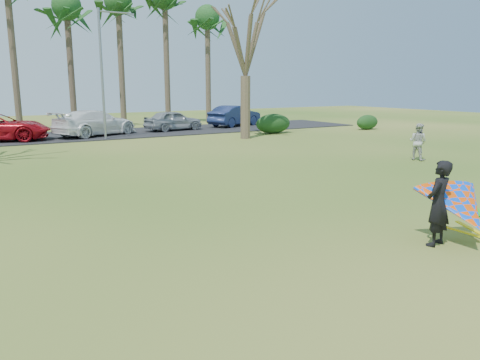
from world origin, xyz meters
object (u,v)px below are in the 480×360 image
streetlight (104,68)px  car_3 (95,123)px  bare_tree_right (246,34)px  kite_flyer (458,207)px  car_4 (173,120)px  pedestrian_a (418,142)px  car_5 (235,116)px

streetlight → car_3: bearing=94.9°
bare_tree_right → streetlight: bearing=153.0°
car_3 → kite_flyer: (1.20, -26.18, -0.06)m
bare_tree_right → car_4: bearing=106.8°
bare_tree_right → car_4: bare_tree_right is taller
pedestrian_a → kite_flyer: size_ratio=0.71×
car_3 → car_4: bearing=-108.4°
streetlight → car_5: bearing=18.2°
car_4 → bare_tree_right: bearing=-171.7°
car_5 → pedestrian_a: size_ratio=3.01×
bare_tree_right → car_3: bearing=142.0°
car_3 → car_5: bearing=-107.3°
pedestrian_a → car_4: bearing=0.7°
car_4 → car_5: 5.96m
car_4 → car_5: (5.89, 0.89, 0.10)m
streetlight → kite_flyer: streetlight is taller
car_4 → kite_flyer: bearing=161.4°
streetlight → car_5: size_ratio=1.56×
car_5 → pedestrian_a: bearing=152.8°
kite_flyer → streetlight: bearing=92.4°
car_5 → kite_flyer: kite_flyer is taller
bare_tree_right → car_5: (3.79, 7.82, -5.66)m
streetlight → car_5: streetlight is taller
car_5 → streetlight: bearing=85.6°
car_4 → kite_flyer: 27.26m
car_4 → streetlight: bearing=108.5°
bare_tree_right → car_5: bearing=64.1°
bare_tree_right → streetlight: (-7.84, 4.00, -2.10)m
bare_tree_right → pedestrian_a: size_ratio=5.41×
car_4 → car_5: car_5 is taller
streetlight → car_5: 12.75m
streetlight → kite_flyer: size_ratio=3.35×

